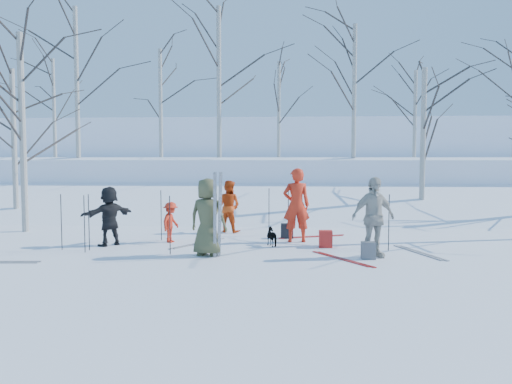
# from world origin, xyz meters

# --- Properties ---
(ground) EXTENTS (120.00, 120.00, 0.00)m
(ground) POSITION_xyz_m (0.00, 0.00, 0.00)
(ground) COLOR white
(ground) RESTS_ON ground
(snow_ramp) EXTENTS (70.00, 9.49, 4.12)m
(snow_ramp) POSITION_xyz_m (0.00, 7.00, 0.15)
(snow_ramp) COLOR white
(snow_ramp) RESTS_ON ground
(snow_plateau) EXTENTS (70.00, 18.00, 2.20)m
(snow_plateau) POSITION_xyz_m (0.00, 17.00, 1.00)
(snow_plateau) COLOR white
(snow_plateau) RESTS_ON ground
(far_hill) EXTENTS (90.00, 30.00, 6.00)m
(far_hill) POSITION_xyz_m (0.00, 38.00, 2.00)
(far_hill) COLOR white
(far_hill) RESTS_ON ground
(skier_olive_center) EXTENTS (0.97, 0.75, 1.75)m
(skier_olive_center) POSITION_xyz_m (-0.97, -0.53, 0.87)
(skier_olive_center) COLOR #48492C
(skier_olive_center) RESTS_ON ground
(skier_red_north) EXTENTS (0.75, 0.53, 1.93)m
(skier_red_north) POSITION_xyz_m (1.06, 1.42, 0.97)
(skier_red_north) COLOR red
(skier_red_north) RESTS_ON ground
(skier_redor_behind) EXTENTS (0.91, 0.82, 1.53)m
(skier_redor_behind) POSITION_xyz_m (-0.90, 3.00, 0.77)
(skier_redor_behind) COLOR #C93E0F
(skier_redor_behind) RESTS_ON ground
(skier_red_seated) EXTENTS (0.56, 0.76, 1.06)m
(skier_red_seated) POSITION_xyz_m (-2.20, 1.16, 0.53)
(skier_red_seated) COLOR red
(skier_red_seated) RESTS_ON ground
(skier_cream_east) EXTENTS (1.13, 0.81, 1.79)m
(skier_cream_east) POSITION_xyz_m (2.71, -0.51, 0.89)
(skier_cream_east) COLOR beige
(skier_cream_east) RESTS_ON ground
(skier_grey_west) EXTENTS (1.25, 1.33, 1.49)m
(skier_grey_west) POSITION_xyz_m (-3.63, 0.60, 0.75)
(skier_grey_west) COLOR black
(skier_grey_west) RESTS_ON ground
(dog) EXTENTS (0.49, 0.61, 0.47)m
(dog) POSITION_xyz_m (0.47, 0.77, 0.23)
(dog) COLOR black
(dog) RESTS_ON ground
(upright_ski_left) EXTENTS (0.10, 0.17, 1.90)m
(upright_ski_left) POSITION_xyz_m (-0.77, -0.78, 0.95)
(upright_ski_left) COLOR silver
(upright_ski_left) RESTS_ON ground
(upright_ski_right) EXTENTS (0.15, 0.23, 1.89)m
(upright_ski_right) POSITION_xyz_m (-0.67, -0.73, 0.95)
(upright_ski_right) COLOR silver
(upright_ski_right) RESTS_ON ground
(ski_pair_a) EXTENTS (1.94, 2.08, 0.02)m
(ski_pair_a) POSITION_xyz_m (2.01, -0.78, 0.01)
(ski_pair_a) COLOR #A81A18
(ski_pair_a) RESTS_ON ground
(ski_pair_b) EXTENTS (1.91, 2.08, 0.02)m
(ski_pair_b) POSITION_xyz_m (-1.46, 0.97, 0.01)
(ski_pair_b) COLOR silver
(ski_pair_b) RESTS_ON ground
(ski_pair_c) EXTENTS (1.36, 2.02, 0.02)m
(ski_pair_c) POSITION_xyz_m (3.88, 0.05, 0.01)
(ski_pair_c) COLOR silver
(ski_pair_c) RESTS_ON ground
(ski_pair_d) EXTENTS (1.41, 2.03, 0.02)m
(ski_pair_d) POSITION_xyz_m (1.51, 2.25, 0.01)
(ski_pair_d) COLOR #A81A18
(ski_pair_d) RESTS_ON ground
(ski_pole_a) EXTENTS (0.02, 0.02, 1.34)m
(ski_pole_a) POSITION_xyz_m (-2.53, 1.46, 0.67)
(ski_pole_a) COLOR black
(ski_pole_a) RESTS_ON ground
(ski_pole_b) EXTENTS (0.02, 0.02, 1.34)m
(ski_pole_b) POSITION_xyz_m (-1.85, -0.46, 0.67)
(ski_pole_b) COLOR black
(ski_pole_b) RESTS_ON ground
(ski_pole_c) EXTENTS (0.02, 0.02, 1.34)m
(ski_pole_c) POSITION_xyz_m (-3.88, -0.34, 0.67)
(ski_pole_c) COLOR black
(ski_pole_c) RESTS_ON ground
(ski_pole_d) EXTENTS (0.02, 0.02, 1.34)m
(ski_pole_d) POSITION_xyz_m (0.31, 2.43, 0.67)
(ski_pole_d) COLOR black
(ski_pole_d) RESTS_ON ground
(ski_pole_e) EXTENTS (0.02, 0.02, 1.34)m
(ski_pole_e) POSITION_xyz_m (3.23, 0.33, 0.67)
(ski_pole_e) COLOR black
(ski_pole_e) RESTS_ON ground
(ski_pole_f) EXTENTS (0.02, 0.02, 1.34)m
(ski_pole_f) POSITION_xyz_m (3.03, 0.46, 0.67)
(ski_pole_f) COLOR black
(ski_pole_f) RESTS_ON ground
(ski_pole_g) EXTENTS (0.02, 0.02, 1.34)m
(ski_pole_g) POSITION_xyz_m (-4.56, -0.06, 0.67)
(ski_pole_g) COLOR black
(ski_pole_g) RESTS_ON ground
(ski_pole_h) EXTENTS (0.02, 0.02, 1.34)m
(ski_pole_h) POSITION_xyz_m (0.86, 2.52, 0.67)
(ski_pole_h) COLOR black
(ski_pole_h) RESTS_ON ground
(ski_pole_i) EXTENTS (0.02, 0.02, 1.34)m
(ski_pole_i) POSITION_xyz_m (3.04, 0.70, 0.67)
(ski_pole_i) COLOR black
(ski_pole_i) RESTS_ON ground
(ski_pole_j) EXTENTS (0.02, 0.02, 1.34)m
(ski_pole_j) POSITION_xyz_m (-3.89, -0.06, 0.67)
(ski_pole_j) COLOR black
(ski_pole_j) RESTS_ON ground
(backpack_red) EXTENTS (0.32, 0.22, 0.42)m
(backpack_red) POSITION_xyz_m (1.77, 0.65, 0.21)
(backpack_red) COLOR red
(backpack_red) RESTS_ON ground
(backpack_grey) EXTENTS (0.30, 0.20, 0.38)m
(backpack_grey) POSITION_xyz_m (2.58, -0.71, 0.19)
(backpack_grey) COLOR #53555A
(backpack_grey) RESTS_ON ground
(backpack_dark) EXTENTS (0.34, 0.24, 0.40)m
(backpack_dark) POSITION_xyz_m (0.82, 2.01, 0.20)
(backpack_dark) COLOR black
(backpack_dark) RESTS_ON ground
(birch_plateau_a) EXTENTS (4.20, 4.20, 5.14)m
(birch_plateau_a) POSITION_xyz_m (0.40, 15.54, 4.77)
(birch_plateau_a) COLOR silver
(birch_plateau_a) RESTS_ON snow_plateau
(birch_plateau_b) EXTENTS (5.46, 5.46, 6.94)m
(birch_plateau_b) POSITION_xyz_m (-8.94, 11.34, 5.67)
(birch_plateau_b) COLOR silver
(birch_plateau_b) RESTS_ON snow_plateau
(birch_plateau_c) EXTENTS (4.75, 4.75, 5.93)m
(birch_plateau_c) POSITION_xyz_m (3.83, 11.26, 5.17)
(birch_plateau_c) COLOR silver
(birch_plateau_c) RESTS_ON snow_plateau
(birch_plateau_e) EXTENTS (3.50, 3.50, 4.14)m
(birch_plateau_e) POSITION_xyz_m (6.94, 12.86, 4.27)
(birch_plateau_e) COLOR silver
(birch_plateau_e) RESTS_ON snow_plateau
(birch_plateau_f) EXTENTS (5.14, 5.14, 6.48)m
(birch_plateau_f) POSITION_xyz_m (-2.12, 10.11, 5.44)
(birch_plateau_f) COLOR silver
(birch_plateau_f) RESTS_ON snow_plateau
(birch_plateau_g) EXTENTS (4.26, 4.26, 5.22)m
(birch_plateau_g) POSITION_xyz_m (-11.55, 14.50, 4.81)
(birch_plateau_g) COLOR silver
(birch_plateau_g) RESTS_ON snow_plateau
(birch_plateau_h) EXTENTS (4.41, 4.41, 5.44)m
(birch_plateau_h) POSITION_xyz_m (-5.54, 13.50, 4.92)
(birch_plateau_h) COLOR silver
(birch_plateau_h) RESTS_ON snow_plateau
(birch_edge_a) EXTENTS (4.69, 4.69, 5.84)m
(birch_edge_a) POSITION_xyz_m (-6.97, 2.76, 2.92)
(birch_edge_a) COLOR silver
(birch_edge_a) RESTS_ON ground
(birch_edge_d) EXTENTS (4.30, 4.30, 5.29)m
(birch_edge_d) POSITION_xyz_m (-8.75, 5.46, 2.64)
(birch_edge_d) COLOR silver
(birch_edge_d) RESTS_ON ground
(birch_edge_e) EXTENTS (4.35, 4.35, 5.35)m
(birch_edge_e) POSITION_xyz_m (5.63, 6.47, 2.68)
(birch_edge_e) COLOR silver
(birch_edge_e) RESTS_ON ground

